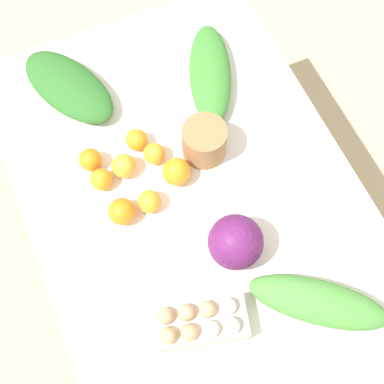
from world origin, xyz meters
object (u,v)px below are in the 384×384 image
Objects in this scene: egg_carton at (198,323)px; orange_4 at (149,201)px; orange_0 at (154,153)px; orange_7 at (136,140)px; paper_bag at (204,141)px; greens_bunch_dandelion at (69,86)px; orange_3 at (124,166)px; greens_bunch_scallion at (318,302)px; orange_5 at (101,179)px; orange_2 at (122,212)px; orange_6 at (176,172)px; greens_bunch_beet_tops at (210,73)px; orange_1 at (90,160)px; cabbage_purple at (236,242)px.

orange_4 is (-0.36, 0.01, -0.01)m from egg_carton.
orange_0 is at bearing 152.74° from orange_4.
paper_bag is at bearing 60.69° from orange_7.
orange_3 is (0.32, 0.06, -0.00)m from greens_bunch_dandelion.
greens_bunch_scallion is 0.69m from orange_5.
orange_4 is at bearing 89.83° from orange_2.
orange_2 is at bearing -71.27° from paper_bag.
egg_carton is at bearing -15.69° from orange_6.
orange_7 is at bearing -66.91° from greens_bunch_beet_tops.
paper_bag reaches higher than orange_5.
paper_bag reaches higher than orange_3.
orange_6 is at bearing 71.74° from orange_5.
greens_bunch_dandelion reaches higher than greens_bunch_beet_tops.
paper_bag is 0.36× the size of greens_bunch_scallion.
orange_5 is at bearing -84.42° from orange_0.
greens_bunch_scallion reaches higher than greens_bunch_beet_tops.
egg_carton reaches higher than orange_7.
orange_7 is at bearing 168.88° from orange_4.
orange_2 is at bearing -22.59° from orange_3.
orange_3 is at bearing 54.38° from orange_1.
greens_bunch_dandelion is 5.26× the size of orange_4.
orange_6 reaches higher than orange_0.
greens_bunch_scallion is 1.04× the size of greens_bunch_dandelion.
cabbage_purple is at bearing 28.42° from orange_3.
egg_carton is 0.50m from orange_3.
cabbage_purple reaches higher than orange_0.
egg_carton is at bearing -9.25° from orange_0.
greens_bunch_beet_tops is 5.76× the size of orange_5.
orange_3 is at bearing -44.56° from orange_7.
orange_5 is at bearing -2.57° from greens_bunch_dandelion.
cabbage_purple is at bearing 14.64° from orange_0.
cabbage_purple reaches higher than orange_5.
orange_2 is at bearing 115.97° from egg_carton.
orange_5 is (0.07, 0.01, -0.00)m from orange_1.
egg_carton is 4.15× the size of orange_7.
greens_bunch_scallion is at bearing -3.20° from greens_bunch_beet_tops.
greens_bunch_dandelion is 4.94× the size of orange_3.
greens_bunch_beet_tops is at bearing 134.10° from orange_4.
orange_5 is (-0.56, -0.39, -0.01)m from greens_bunch_scallion.
egg_carton is 0.37m from orange_2.
egg_carton is at bearing -5.13° from orange_7.
paper_bag is 1.94× the size of orange_4.
orange_1 is at bearing 114.96° from egg_carton.
orange_1 is 0.95× the size of orange_3.
orange_2 is (-0.22, -0.24, -0.04)m from cabbage_purple.
orange_0 is 0.97× the size of orange_4.
greens_bunch_dandelion is (-0.82, -0.07, -0.00)m from egg_carton.
greens_bunch_scallion is 0.97m from greens_bunch_dandelion.
orange_4 is (0.10, -0.21, -0.02)m from paper_bag.
greens_bunch_beet_tops reaches higher than orange_0.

